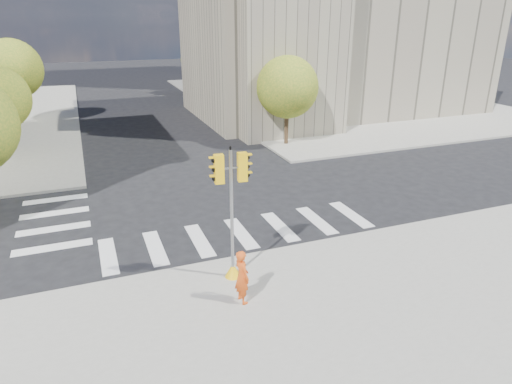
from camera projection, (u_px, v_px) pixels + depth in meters
ground at (229, 215)px, 21.06m from camera, size 160.00×160.00×0.00m
sidewalk_near at (363, 379)px, 11.47m from camera, size 30.00×14.00×0.15m
sidewalk_far_right at (328, 98)px, 50.34m from camera, size 28.00×40.00×0.15m
civic_building at (328, 31)px, 40.27m from camera, size 26.00×16.00×19.39m
tree_lw_far at (12, 69)px, 36.74m from camera, size 4.80×4.80×6.95m
tree_re_near at (287, 87)px, 30.79m from camera, size 4.20×4.20×6.16m
tree_re_mid at (232, 65)px, 41.11m from camera, size 4.60×4.60×6.66m
tree_re_far at (199, 60)px, 51.72m from camera, size 4.00×4.00×5.88m
lamp_near at (271, 72)px, 34.25m from camera, size 0.35×0.18×8.11m
lamp_far at (218, 57)px, 46.41m from camera, size 0.35×0.18×8.11m
traffic_signal at (232, 225)px, 15.12m from camera, size 1.07×0.56×4.67m
photographer at (242, 277)px, 14.15m from camera, size 0.53×0.72×1.79m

